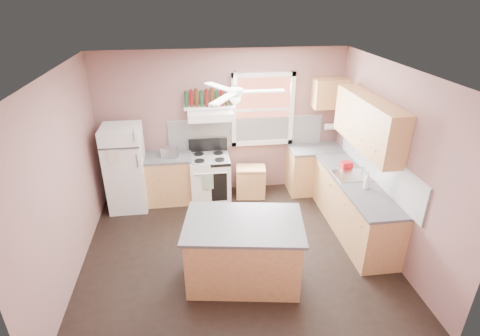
{
  "coord_description": "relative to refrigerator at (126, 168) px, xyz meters",
  "views": [
    {
      "loc": [
        -0.57,
        -4.56,
        3.61
      ],
      "look_at": [
        0.1,
        0.3,
        1.25
      ],
      "focal_mm": 28.0,
      "sensor_mm": 36.0,
      "label": 1
    }
  ],
  "objects": [
    {
      "name": "floor",
      "position": [
        1.75,
        -1.55,
        -0.77
      ],
      "size": [
        4.5,
        4.5,
        0.0
      ],
      "primitive_type": "plane",
      "color": "black",
      "rests_on": "ground"
    },
    {
      "name": "ceiling",
      "position": [
        1.75,
        -1.55,
        1.93
      ],
      "size": [
        4.5,
        4.5,
        0.0
      ],
      "primitive_type": "plane",
      "color": "white",
      "rests_on": "ground"
    },
    {
      "name": "wall_back",
      "position": [
        1.75,
        0.48,
        0.58
      ],
      "size": [
        4.5,
        0.05,
        2.7
      ],
      "primitive_type": "cube",
      "color": "#835B56",
      "rests_on": "ground"
    },
    {
      "name": "wall_right",
      "position": [
        4.03,
        -1.55,
        0.58
      ],
      "size": [
        0.05,
        4.0,
        2.7
      ],
      "primitive_type": "cube",
      "color": "#835B56",
      "rests_on": "ground"
    },
    {
      "name": "wall_left",
      "position": [
        -0.52,
        -1.55,
        0.58
      ],
      "size": [
        0.05,
        4.0,
        2.7
      ],
      "primitive_type": "cube",
      "color": "#835B56",
      "rests_on": "ground"
    },
    {
      "name": "backsplash_back",
      "position": [
        2.2,
        0.44,
        0.4
      ],
      "size": [
        2.9,
        0.03,
        0.55
      ],
      "primitive_type": "cube",
      "color": "white",
      "rests_on": "wall_back"
    },
    {
      "name": "backsplash_right",
      "position": [
        3.99,
        -1.25,
        0.4
      ],
      "size": [
        0.03,
        2.6,
        0.55
      ],
      "primitive_type": "cube",
      "color": "white",
      "rests_on": "wall_right"
    },
    {
      "name": "window_view",
      "position": [
        2.5,
        0.43,
        0.83
      ],
      "size": [
        1.0,
        0.02,
        1.2
      ],
      "primitive_type": "cube",
      "color": "brown",
      "rests_on": "wall_back"
    },
    {
      "name": "window_frame",
      "position": [
        2.5,
        0.41,
        0.83
      ],
      "size": [
        1.16,
        0.07,
        1.36
      ],
      "primitive_type": "cube",
      "color": "white",
      "rests_on": "wall_back"
    },
    {
      "name": "refrigerator",
      "position": [
        0.0,
        0.0,
        0.0
      ],
      "size": [
        0.65,
        0.64,
        1.54
      ],
      "primitive_type": "cube",
      "rotation": [
        0.0,
        0.0,
        0.0
      ],
      "color": "white",
      "rests_on": "floor"
    },
    {
      "name": "base_cabinet_left",
      "position": [
        0.69,
        0.15,
        -0.34
      ],
      "size": [
        0.9,
        0.6,
        0.86
      ],
      "primitive_type": "cube",
      "color": "#AC7248",
      "rests_on": "floor"
    },
    {
      "name": "counter_left",
      "position": [
        0.69,
        0.15,
        0.11
      ],
      "size": [
        0.92,
        0.62,
        0.04
      ],
      "primitive_type": "cube",
      "color": "#4D4D50",
      "rests_on": "base_cabinet_left"
    },
    {
      "name": "toaster",
      "position": [
        0.78,
        0.09,
        0.22
      ],
      "size": [
        0.32,
        0.25,
        0.18
      ],
      "primitive_type": "cube",
      "rotation": [
        0.0,
        0.0,
        -0.37
      ],
      "color": "silver",
      "rests_on": "counter_left"
    },
    {
      "name": "stove",
      "position": [
        1.47,
        0.08,
        -0.34
      ],
      "size": [
        0.72,
        0.65,
        0.86
      ],
      "primitive_type": "cube",
      "rotation": [
        0.0,
        0.0,
        0.01
      ],
      "color": "white",
      "rests_on": "floor"
    },
    {
      "name": "range_hood",
      "position": [
        1.52,
        0.2,
        0.85
      ],
      "size": [
        0.78,
        0.5,
        0.14
      ],
      "primitive_type": "cube",
      "color": "white",
      "rests_on": "wall_back"
    },
    {
      "name": "bottle_shelf",
      "position": [
        1.52,
        0.32,
        0.95
      ],
      "size": [
        0.9,
        0.26,
        0.03
      ],
      "primitive_type": "cube",
      "color": "white",
      "rests_on": "range_hood"
    },
    {
      "name": "cart",
      "position": [
        2.24,
        0.09,
        -0.5
      ],
      "size": [
        0.58,
        0.42,
        0.54
      ],
      "primitive_type": "cube",
      "rotation": [
        0.0,
        0.0,
        -0.13
      ],
      "color": "#AC7248",
      "rests_on": "floor"
    },
    {
      "name": "base_cabinet_corner",
      "position": [
        3.5,
        0.15,
        -0.34
      ],
      "size": [
        1.0,
        0.6,
        0.86
      ],
      "primitive_type": "cube",
      "color": "#AC7248",
      "rests_on": "floor"
    },
    {
      "name": "base_cabinet_right",
      "position": [
        3.7,
        -1.25,
        -0.34
      ],
      "size": [
        0.6,
        2.2,
        0.86
      ],
      "primitive_type": "cube",
      "color": "#AC7248",
      "rests_on": "floor"
    },
    {
      "name": "counter_corner",
      "position": [
        3.5,
        0.15,
        0.11
      ],
      "size": [
        1.02,
        0.62,
        0.04
      ],
      "primitive_type": "cube",
      "color": "#4D4D50",
      "rests_on": "base_cabinet_corner"
    },
    {
      "name": "counter_right",
      "position": [
        3.69,
        -1.25,
        0.11
      ],
      "size": [
        0.62,
        2.22,
        0.04
      ],
      "primitive_type": "cube",
      "color": "#4D4D50",
      "rests_on": "base_cabinet_right"
    },
    {
      "name": "sink",
      "position": [
        3.69,
        -1.05,
        0.12
      ],
      "size": [
        0.55,
        0.45,
        0.03
      ],
      "primitive_type": "cube",
      "color": "silver",
      "rests_on": "counter_right"
    },
    {
      "name": "faucet",
      "position": [
        3.85,
        -1.05,
        0.2
      ],
      "size": [
        0.03,
        0.03,
        0.14
      ],
      "primitive_type": "cylinder",
      "color": "silver",
      "rests_on": "sink"
    },
    {
      "name": "upper_cabinet_right",
      "position": [
        3.83,
        -1.05,
        1.01
      ],
      "size": [
        0.33,
        1.8,
        0.76
      ],
      "primitive_type": "cube",
      "color": "#AC7248",
      "rests_on": "wall_right"
    },
    {
      "name": "upper_cabinet_corner",
      "position": [
        3.7,
        0.28,
        1.13
      ],
      "size": [
        0.6,
        0.33,
        0.52
      ],
      "primitive_type": "cube",
      "color": "#AC7248",
      "rests_on": "wall_back"
    },
    {
      "name": "paper_towel",
      "position": [
        3.82,
        0.31,
        0.48
      ],
      "size": [
        0.26,
        0.12,
        0.12
      ],
      "primitive_type": "cylinder",
      "rotation": [
        0.0,
        1.57,
        0.0
      ],
      "color": "white",
      "rests_on": "wall_back"
    },
    {
      "name": "island",
      "position": [
        1.78,
        -2.13,
        -0.34
      ],
      "size": [
        1.58,
        1.14,
        0.86
      ],
      "primitive_type": "cube",
      "rotation": [
        0.0,
        0.0,
        -0.16
      ],
      "color": "#AC7248",
      "rests_on": "floor"
    },
    {
      "name": "island_top",
      "position": [
        1.78,
        -2.13,
        0.11
      ],
      "size": [
        1.67,
        1.23,
        0.04
      ],
      "primitive_type": "cube",
      "rotation": [
        0.0,
        0.0,
        -0.16
      ],
      "color": "#4D4D50",
      "rests_on": "island"
    },
    {
      "name": "ceiling_fan_hub",
      "position": [
        1.75,
        -1.55,
        1.68
      ],
      "size": [
        0.2,
        0.2,
        0.08
      ],
      "primitive_type": "cylinder",
      "color": "white",
      "rests_on": "ceiling"
    },
    {
      "name": "soap_bottle",
      "position": [
        3.73,
        -1.49,
        0.26
      ],
      "size": [
        0.12,
        0.12,
        0.26
      ],
      "primitive_type": "imported",
      "rotation": [
        0.0,
        0.0,
        4.95
      ],
      "color": "silver",
      "rests_on": "counter_right"
    },
    {
      "name": "red_caddy",
      "position": [
        3.72,
        -0.75,
        0.18
      ],
      "size": [
        0.19,
        0.14,
        0.1
      ],
      "primitive_type": "cube",
      "rotation": [
        0.0,
        0.0,
        0.12
      ],
      "color": "red",
      "rests_on": "counter_right"
    },
    {
      "name": "wine_bottles",
      "position": [
        1.52,
        0.32,
        1.11
      ],
      "size": [
        0.86,
        0.06,
        0.31
      ],
      "color": "#143819",
      "rests_on": "bottle_shelf"
    }
  ]
}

